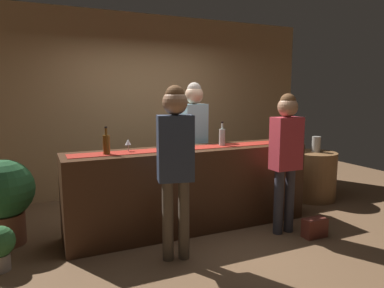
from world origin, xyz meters
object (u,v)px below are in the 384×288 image
(wine_bottle_clear, at_px, (222,137))
(round_side_table, at_px, (313,176))
(bartender, at_px, (194,132))
(wine_glass_mid_counter, at_px, (128,142))
(wine_glass_near_customer, at_px, (184,141))
(wine_bottle_amber, at_px, (106,144))
(customer_browsing, at_px, (175,154))
(potted_plant_tall, at_px, (4,196))
(handbag, at_px, (315,228))
(customer_sipping, at_px, (286,149))
(vase_on_side_table, at_px, (316,144))

(wine_bottle_clear, bearing_deg, round_side_table, 8.65)
(wine_bottle_clear, relative_size, bartender, 0.17)
(wine_glass_mid_counter, bearing_deg, bartender, 26.45)
(wine_bottle_clear, distance_m, wine_glass_near_customer, 0.57)
(wine_bottle_amber, distance_m, customer_browsing, 0.84)
(wine_bottle_amber, height_order, potted_plant_tall, wine_bottle_amber)
(bartender, xyz_separation_m, customer_browsing, (-0.78, -1.27, -0.05))
(wine_glass_mid_counter, relative_size, potted_plant_tall, 0.15)
(wine_bottle_clear, height_order, handbag, wine_bottle_clear)
(bartender, relative_size, customer_sipping, 1.09)
(round_side_table, bearing_deg, handbag, -132.26)
(wine_glass_near_customer, distance_m, potted_plant_tall, 2.05)
(wine_glass_near_customer, bearing_deg, vase_on_side_table, 9.31)
(wine_glass_mid_counter, xyz_separation_m, customer_browsing, (0.27, -0.75, -0.03))
(wine_bottle_clear, height_order, wine_glass_near_customer, wine_bottle_clear)
(wine_bottle_amber, xyz_separation_m, wine_bottle_clear, (1.43, 0.05, 0.00))
(customer_browsing, distance_m, potted_plant_tall, 1.97)
(wine_bottle_amber, bearing_deg, wine_bottle_clear, 2.12)
(wine_bottle_amber, bearing_deg, handbag, -20.59)
(wine_bottle_amber, bearing_deg, customer_browsing, -51.18)
(wine_glass_mid_counter, bearing_deg, customer_browsing, -69.90)
(round_side_table, relative_size, vase_on_side_table, 3.08)
(wine_glass_mid_counter, xyz_separation_m, handbag, (1.92, -0.91, -0.98))
(potted_plant_tall, bearing_deg, handbag, -21.15)
(customer_browsing, bearing_deg, customer_sipping, 16.46)
(wine_glass_mid_counter, height_order, customer_browsing, customer_browsing)
(customer_browsing, height_order, handbag, customer_browsing)
(wine_glass_mid_counter, xyz_separation_m, potted_plant_tall, (-1.29, 0.34, -0.55))
(customer_sipping, xyz_separation_m, customer_browsing, (-1.41, -0.10, 0.06))
(wine_bottle_clear, height_order, potted_plant_tall, wine_bottle_clear)
(wine_bottle_amber, distance_m, round_side_table, 3.31)
(round_side_table, bearing_deg, wine_glass_mid_counter, -175.48)
(customer_browsing, bearing_deg, wine_glass_mid_counter, 122.49)
(handbag, bearing_deg, wine_bottle_clear, 130.41)
(wine_glass_near_customer, xyz_separation_m, wine_glass_mid_counter, (-0.62, 0.14, 0.00))
(customer_sipping, height_order, potted_plant_tall, customer_sipping)
(bartender, bearing_deg, wine_glass_mid_counter, 18.14)
(bartender, bearing_deg, potted_plant_tall, -3.74)
(wine_glass_mid_counter, distance_m, vase_on_side_table, 3.01)
(vase_on_side_table, bearing_deg, potted_plant_tall, 178.81)
(bartender, bearing_deg, vase_on_side_table, 163.58)
(wine_glass_mid_counter, distance_m, potted_plant_tall, 1.44)
(vase_on_side_table, bearing_deg, wine_glass_near_customer, -170.69)
(vase_on_side_table, xyz_separation_m, handbag, (-1.07, -1.15, -0.75))
(vase_on_side_table, bearing_deg, round_side_table, -161.77)
(round_side_table, bearing_deg, bartender, 171.36)
(wine_glass_near_customer, height_order, customer_sipping, customer_sipping)
(vase_on_side_table, height_order, handbag, vase_on_side_table)
(wine_glass_near_customer, bearing_deg, handbag, -30.48)
(wine_bottle_amber, bearing_deg, wine_glass_mid_counter, 19.30)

